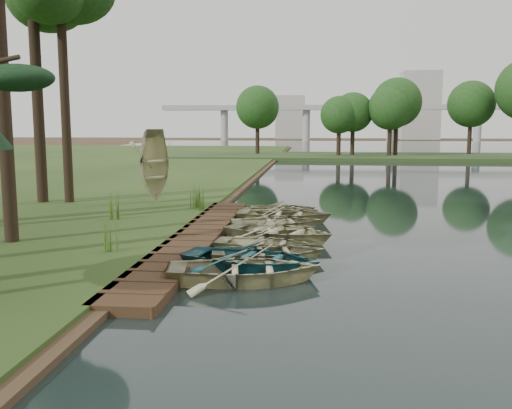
# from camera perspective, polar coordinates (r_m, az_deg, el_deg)

# --- Properties ---
(ground) EXTENTS (300.00, 300.00, 0.00)m
(ground) POSITION_cam_1_polar(r_m,az_deg,el_deg) (19.83, -1.44, -3.93)
(ground) COLOR #3D2F1D
(boardwalk) EXTENTS (1.60, 16.00, 0.30)m
(boardwalk) POSITION_cam_1_polar(r_m,az_deg,el_deg) (20.07, -5.99, -3.39)
(boardwalk) COLOR #382515
(boardwalk) RESTS_ON ground
(peninsula) EXTENTS (50.00, 14.00, 0.45)m
(peninsula) POSITION_cam_1_polar(r_m,az_deg,el_deg) (69.56, 10.57, 4.72)
(peninsula) COLOR #2B411C
(peninsula) RESTS_ON ground
(far_trees) EXTENTS (45.60, 5.60, 8.80)m
(far_trees) POSITION_cam_1_polar(r_m,az_deg,el_deg) (69.30, 7.92, 9.90)
(far_trees) COLOR black
(far_trees) RESTS_ON peninsula
(bridge) EXTENTS (95.90, 4.00, 8.60)m
(bridge) POSITION_cam_1_polar(r_m,az_deg,el_deg) (139.61, 10.18, 9.16)
(bridge) COLOR #A5A5A0
(bridge) RESTS_ON ground
(building_a) EXTENTS (10.00, 8.00, 18.00)m
(building_a) POSITION_cam_1_polar(r_m,az_deg,el_deg) (161.66, 16.05, 9.49)
(building_a) COLOR #A5A5A0
(building_a) RESTS_ON ground
(building_b) EXTENTS (8.00, 8.00, 12.00)m
(building_b) POSITION_cam_1_polar(r_m,az_deg,el_deg) (164.42, 3.45, 8.71)
(building_b) COLOR #A5A5A0
(building_b) RESTS_ON ground
(rowboat_0) EXTENTS (4.38, 3.42, 0.83)m
(rowboat_0) POSITION_cam_1_polar(r_m,az_deg,el_deg) (14.84, -1.16, -6.21)
(rowboat_0) COLOR tan
(rowboat_0) RESTS_ON water
(rowboat_1) EXTENTS (4.53, 3.73, 0.82)m
(rowboat_1) POSITION_cam_1_polar(r_m,az_deg,el_deg) (15.95, -0.47, -5.21)
(rowboat_1) COLOR #286570
(rowboat_1) RESTS_ON water
(rowboat_2) EXTENTS (3.88, 3.12, 0.71)m
(rowboat_2) POSITION_cam_1_polar(r_m,az_deg,el_deg) (16.99, 1.25, -4.57)
(rowboat_2) COLOR tan
(rowboat_2) RESTS_ON water
(rowboat_3) EXTENTS (3.51, 2.70, 0.67)m
(rowboat_3) POSITION_cam_1_polar(r_m,az_deg,el_deg) (18.26, 0.91, -3.74)
(rowboat_3) COLOR tan
(rowboat_3) RESTS_ON water
(rowboat_4) EXTENTS (4.67, 4.02, 0.81)m
(rowboat_4) POSITION_cam_1_polar(r_m,az_deg,el_deg) (19.94, 2.31, -2.53)
(rowboat_4) COLOR tan
(rowboat_4) RESTS_ON water
(rowboat_5) EXTENTS (3.41, 2.71, 0.63)m
(rowboat_5) POSITION_cam_1_polar(r_m,az_deg,el_deg) (20.94, 1.85, -2.27)
(rowboat_5) COLOR tan
(rowboat_5) RESTS_ON water
(rowboat_6) EXTENTS (4.05, 3.28, 0.74)m
(rowboat_6) POSITION_cam_1_polar(r_m,az_deg,el_deg) (22.07, 2.10, -1.60)
(rowboat_6) COLOR tan
(rowboat_6) RESTS_ON water
(rowboat_7) EXTENTS (4.08, 2.99, 0.82)m
(rowboat_7) POSITION_cam_1_polar(r_m,az_deg,el_deg) (23.70, 2.81, -0.83)
(rowboat_7) COLOR tan
(rowboat_7) RESTS_ON water
(rowboat_8) EXTENTS (3.45, 2.53, 0.69)m
(rowboat_8) POSITION_cam_1_polar(r_m,az_deg,el_deg) (25.06, 2.42, -0.49)
(rowboat_8) COLOR tan
(rowboat_8) RESTS_ON water
(rowboat_9) EXTENTS (3.17, 2.35, 0.63)m
(rowboat_9) POSITION_cam_1_polar(r_m,az_deg,el_deg) (26.08, 2.66, -0.22)
(rowboat_9) COLOR tan
(rowboat_9) RESTS_ON water
(stored_rowboat) EXTENTS (4.39, 4.14, 0.74)m
(stored_rowboat) POSITION_cam_1_polar(r_m,az_deg,el_deg) (28.47, -10.06, 0.98)
(stored_rowboat) COLOR tan
(stored_rowboat) RESTS_ON bank
(reeds_0) EXTENTS (0.60, 0.60, 1.09)m
(reeds_0) POSITION_cam_1_polar(r_m,az_deg,el_deg) (17.64, -14.59, -2.91)
(reeds_0) COLOR #3F661E
(reeds_0) RESTS_ON bank
(reeds_1) EXTENTS (0.60, 0.60, 1.10)m
(reeds_1) POSITION_cam_1_polar(r_m,az_deg,el_deg) (23.66, -13.96, -0.12)
(reeds_1) COLOR #3F661E
(reeds_1) RESTS_ON bank
(reeds_2) EXTENTS (0.60, 0.60, 0.95)m
(reeds_2) POSITION_cam_1_polar(r_m,az_deg,el_deg) (25.51, -5.63, 0.48)
(reeds_2) COLOR #3F661E
(reeds_2) RESTS_ON bank
(reeds_3) EXTENTS (0.60, 0.60, 1.05)m
(reeds_3) POSITION_cam_1_polar(r_m,az_deg,el_deg) (26.29, -6.06, 0.82)
(reeds_3) COLOR #3F661E
(reeds_3) RESTS_ON bank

